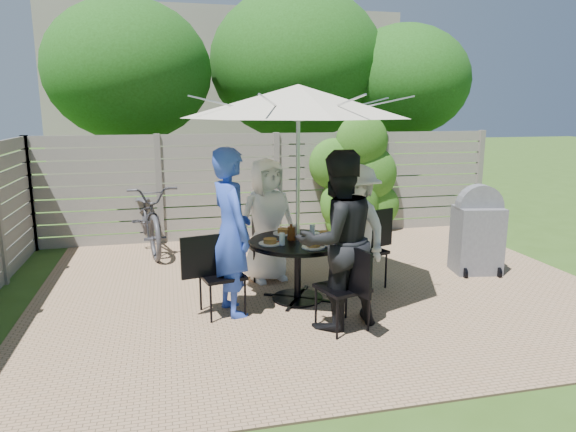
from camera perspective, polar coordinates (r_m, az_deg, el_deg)
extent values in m
plane|color=#314E18|center=(6.44, 4.31, -8.69)|extent=(60.00, 60.00, 0.00)
cube|color=#9A7959|center=(6.89, 3.06, -7.20)|extent=(7.00, 6.00, 0.02)
cube|color=gray|center=(9.04, -1.31, 3.40)|extent=(8.00, 0.10, 1.85)
ellipsoid|color=#296015|center=(9.29, 7.39, 3.38)|extent=(1.20, 0.70, 1.80)
cube|color=gray|center=(17.84, -7.45, 12.59)|extent=(10.00, 6.00, 5.00)
ellipsoid|color=#1A430F|center=(10.79, -17.30, 15.16)|extent=(3.20, 3.20, 2.72)
ellipsoid|color=#1A430F|center=(11.63, 1.02, 16.44)|extent=(3.80, 3.80, 3.23)
ellipsoid|color=#1A430F|center=(11.70, 12.74, 14.42)|extent=(2.80, 2.80, 2.38)
cylinder|color=black|center=(6.02, 1.08, -2.85)|extent=(1.38, 1.38, 0.03)
cylinder|color=black|center=(6.12, 1.07, -6.15)|extent=(0.08, 0.08, 0.73)
cylinder|color=black|center=(6.24, 1.06, -9.16)|extent=(0.61, 0.61, 0.04)
cylinder|color=silver|center=(5.92, 1.10, 1.51)|extent=(0.05, 0.05, 2.39)
cone|color=beige|center=(5.82, 1.15, 12.65)|extent=(3.17, 3.17, 0.36)
cube|color=black|center=(6.91, -2.74, -3.13)|extent=(0.53, 0.53, 0.04)
cube|color=black|center=(7.06, -3.37, -0.70)|extent=(0.10, 0.46, 0.47)
imported|color=white|center=(6.72, -2.33, -0.51)|extent=(0.91, 0.71, 1.64)
cube|color=black|center=(5.72, -7.35, -6.58)|extent=(0.54, 0.54, 0.04)
cube|color=black|center=(5.58, -9.61, -4.48)|extent=(0.45, 0.13, 0.46)
imported|color=blue|center=(5.63, -6.33, -1.84)|extent=(0.60, 0.77, 1.86)
cube|color=black|center=(5.33, 6.06, -7.95)|extent=(0.56, 0.56, 0.04)
cube|color=black|center=(5.08, 7.61, -6.08)|extent=(0.16, 0.44, 0.46)
imported|color=black|center=(5.28, 5.45, -2.75)|extent=(1.05, 0.91, 1.86)
cube|color=black|center=(6.58, 8.36, -3.86)|extent=(0.61, 0.61, 0.04)
cube|color=black|center=(6.67, 9.96, -1.38)|extent=(0.46, 0.20, 0.49)
imported|color=#B9BAB5|center=(6.43, 7.57, -1.35)|extent=(0.83, 1.15, 1.60)
cylinder|color=white|center=(6.32, -0.49, -1.92)|extent=(0.26, 0.26, 0.01)
cylinder|color=#A16D2F|center=(6.32, -0.49, -1.64)|extent=(0.15, 0.15, 0.05)
cylinder|color=white|center=(5.86, -2.01, -3.06)|extent=(0.26, 0.26, 0.01)
cylinder|color=#A16D2F|center=(5.85, -2.01, -2.76)|extent=(0.15, 0.15, 0.05)
cylinder|color=white|center=(5.71, 2.83, -3.45)|extent=(0.26, 0.26, 0.01)
cylinder|color=#A16D2F|center=(5.70, 2.83, -3.14)|extent=(0.15, 0.15, 0.05)
cylinder|color=white|center=(6.19, 4.01, -2.25)|extent=(0.26, 0.26, 0.01)
cylinder|color=#A16D2F|center=(6.18, 4.01, -1.97)|extent=(0.15, 0.15, 0.05)
cylinder|color=white|center=(5.85, 4.05, -3.09)|extent=(0.24, 0.24, 0.01)
cylinder|color=#A16D2F|center=(5.85, 4.06, -2.79)|extent=(0.14, 0.14, 0.05)
cylinder|color=silver|center=(5.79, -0.66, -2.58)|extent=(0.07, 0.07, 0.14)
cylinder|color=silver|center=(5.83, 3.22, -2.49)|extent=(0.07, 0.07, 0.14)
cylinder|color=silver|center=(6.21, 2.72, -1.59)|extent=(0.07, 0.07, 0.14)
cylinder|color=#59280C|center=(6.01, 0.36, -1.94)|extent=(0.09, 0.09, 0.16)
cylinder|color=#C6B293|center=(6.24, 0.92, -1.62)|extent=(0.08, 0.08, 0.12)
imported|color=#333338|center=(8.53, -15.23, -0.08)|extent=(1.10, 2.20, 1.11)
cube|color=slate|center=(7.56, 20.23, -2.56)|extent=(0.68, 0.57, 0.94)
cylinder|color=slate|center=(7.46, 20.49, 0.94)|extent=(0.64, 0.29, 0.62)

